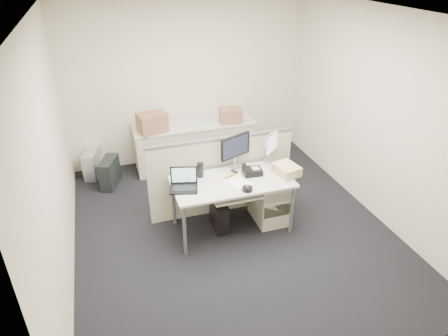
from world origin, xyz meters
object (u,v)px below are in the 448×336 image
object	(u,v)px
monitor_main	(235,152)
desk_phone	(252,171)
desk	(232,185)
laptop	(183,181)

from	to	relation	value
monitor_main	desk_phone	distance (m)	0.34
desk	monitor_main	bearing A→B (deg)	64.89
laptop	desk_phone	world-z (taller)	laptop
monitor_main	laptop	xyz separation A→B (m)	(-0.77, -0.34, -0.11)
desk	monitor_main	size ratio (longest dim) A/B	3.26
desk	desk_phone	world-z (taller)	desk_phone
laptop	monitor_main	bearing A→B (deg)	38.94
desk_phone	laptop	bearing A→B (deg)	-169.42
laptop	desk_phone	size ratio (longest dim) A/B	1.39
desk	laptop	bearing A→B (deg)	-178.15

